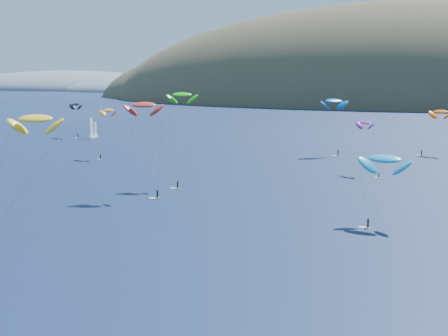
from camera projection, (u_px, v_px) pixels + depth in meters
name	position (u px, v px, depth m)	size (l,w,h in m)	color
island	(423.00, 113.00, 586.19)	(730.00, 300.00, 210.00)	#3D3526
headland	(84.00, 91.00, 919.65)	(460.00, 250.00, 60.00)	slate
sailboat	(93.00, 136.00, 283.22)	(8.54, 7.41, 10.70)	silver
kitesurfer_1	(108.00, 110.00, 222.27)	(8.18, 10.17, 18.83)	#AEEA1A
kitesurfer_2	(35.00, 119.00, 106.73)	(11.22, 13.72, 25.80)	#AEEA1A
kitesurfer_3	(182.00, 95.00, 170.71)	(8.95, 11.86, 26.81)	#AEEA1A
kitesurfer_4	(334.00, 101.00, 229.33)	(11.16, 10.21, 22.53)	#AEEA1A
kitesurfer_5	(385.00, 159.00, 128.22)	(11.28, 10.08, 16.28)	#AEEA1A
kitesurfer_6	(365.00, 123.00, 190.00)	(9.89, 13.53, 17.08)	#AEEA1A
kitesurfer_9	(144.00, 105.00, 155.85)	(11.41, 8.65, 25.28)	#AEEA1A
kitesurfer_11	(440.00, 112.00, 230.60)	(11.42, 13.00, 18.19)	#AEEA1A
kitesurfer_12	(76.00, 105.00, 287.20)	(9.44, 9.46, 17.13)	#AEEA1A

